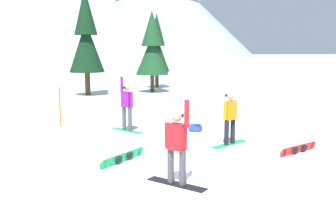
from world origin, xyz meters
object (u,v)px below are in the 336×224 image
backpack_black (177,140)px  snowboarder_foreground (177,145)px  pine_tree_short (86,37)px  loose_snowboard_near_right (123,157)px  pine_tree_leaning (152,48)px  snowboarder_background (127,106)px  trail_marker_pole (60,107)px  backpack_blue (195,128)px  loose_snowboard_near_left (299,149)px  snowboarder_midground (230,117)px  pine_tree_young (157,47)px

backpack_black → snowboarder_foreground: bearing=-103.7°
pine_tree_short → loose_snowboard_near_right: bearing=-86.8°
pine_tree_leaning → pine_tree_short: pine_tree_short is taller
snowboarder_background → trail_marker_pole: bearing=149.2°
backpack_black → backpack_blue: bearing=59.9°
backpack_blue → pine_tree_short: pine_tree_short is taller
snowboarder_background → loose_snowboard_near_left: (4.66, -4.22, -0.85)m
snowboarder_background → pine_tree_leaning: bearing=76.2°
trail_marker_pole → snowboarder_background: bearing=-30.8°
loose_snowboard_near_left → trail_marker_pole: trail_marker_pole is taller
backpack_blue → backpack_black: bearing=-120.1°
snowboarder_foreground → backpack_black: (0.79, 3.26, -0.70)m
backpack_black → trail_marker_pole: 5.76m
snowboarder_foreground → backpack_black: 3.43m
snowboarder_background → backpack_blue: bearing=-13.7°
pine_tree_short → backpack_black: bearing=-79.8°
loose_snowboard_near_left → snowboarder_midground: bearing=138.8°
pine_tree_leaning → pine_tree_young: size_ratio=0.97×
snowboarder_midground → loose_snowboard_near_right: size_ratio=1.25×
snowboarder_background → trail_marker_pole: size_ratio=1.28×
snowboarder_background → pine_tree_leaning: pine_tree_leaning is taller
loose_snowboard_near_right → backpack_black: 2.21m
snowboarder_background → backpack_black: size_ratio=4.35×
loose_snowboard_near_right → pine_tree_short: (-0.91, 16.42, 3.81)m
loose_snowboard_near_right → snowboarder_midground: bearing=19.2°
trail_marker_pole → snowboarder_foreground: bearing=-68.1°
pine_tree_young → snowboarder_midground: bearing=-93.6°
pine_tree_short → pine_tree_young: bearing=38.6°
snowboarder_background → trail_marker_pole: 2.96m
snowboarder_midground → loose_snowboard_near_right: 3.84m
pine_tree_leaning → pine_tree_young: pine_tree_young is taller
snowboarder_foreground → trail_marker_pole: (-3.03, 7.54, -0.12)m
backpack_blue → pine_tree_young: pine_tree_young is taller
loose_snowboard_near_left → loose_snowboard_near_right: bearing=177.9°
snowboarder_midground → pine_tree_short: pine_tree_short is taller
snowboarder_midground → snowboarder_background: (-3.03, 2.80, 0.08)m
loose_snowboard_near_left → trail_marker_pole: size_ratio=1.01×
snowboarder_background → trail_marker_pole: (-2.54, 1.52, -0.18)m
snowboarder_background → loose_snowboard_near_right: (-0.52, -4.03, -0.84)m
pine_tree_leaning → snowboarder_background: bearing=-103.8°
snowboarder_foreground → trail_marker_pole: 8.12m
backpack_black → pine_tree_short: size_ratio=0.07×
backpack_blue → trail_marker_pole: bearing=157.2°
backpack_blue → backpack_black: (-1.24, -2.14, 0.08)m
snowboarder_foreground → snowboarder_midground: 4.11m
snowboarder_background → backpack_black: snowboarder_background is taller
backpack_blue → trail_marker_pole: trail_marker_pole is taller
trail_marker_pole → loose_snowboard_near_right: bearing=-70.0°
snowboarder_midground → pine_tree_young: pine_tree_young is taller
snowboarder_foreground → pine_tree_young: size_ratio=0.32×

